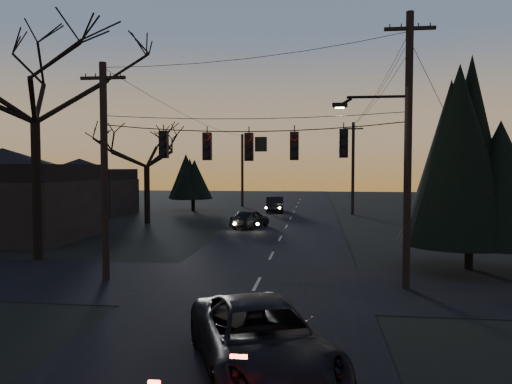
# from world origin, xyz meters

# --- Properties ---
(main_road) EXTENTS (8.00, 120.00, 0.02)m
(main_road) POSITION_xyz_m (0.00, 20.00, 0.01)
(main_road) COLOR black
(main_road) RESTS_ON ground
(cross_road) EXTENTS (60.00, 7.00, 0.02)m
(cross_road) POSITION_xyz_m (0.00, 10.00, 0.01)
(cross_road) COLOR black
(cross_road) RESTS_ON ground
(utility_pole_right) EXTENTS (5.00, 0.30, 10.00)m
(utility_pole_right) POSITION_xyz_m (5.50, 10.00, 0.00)
(utility_pole_right) COLOR black
(utility_pole_right) RESTS_ON ground
(utility_pole_left) EXTENTS (1.80, 0.30, 8.50)m
(utility_pole_left) POSITION_xyz_m (-6.00, 10.00, 0.00)
(utility_pole_left) COLOR black
(utility_pole_left) RESTS_ON ground
(utility_pole_far_r) EXTENTS (1.80, 0.30, 8.50)m
(utility_pole_far_r) POSITION_xyz_m (5.50, 38.00, 0.00)
(utility_pole_far_r) COLOR black
(utility_pole_far_r) RESTS_ON ground
(utility_pole_far_l) EXTENTS (0.30, 0.30, 8.00)m
(utility_pole_far_l) POSITION_xyz_m (-6.00, 46.00, 0.00)
(utility_pole_far_l) COLOR black
(utility_pole_far_l) RESTS_ON ground
(span_signal_assembly) EXTENTS (11.50, 0.44, 1.55)m
(span_signal_assembly) POSITION_xyz_m (-0.24, 10.00, 5.27)
(span_signal_assembly) COLOR black
(span_signal_assembly) RESTS_ON ground
(bare_tree_left) EXTENTS (9.73, 9.73, 13.10)m
(bare_tree_left) POSITION_xyz_m (-11.02, 13.65, 9.16)
(bare_tree_left) COLOR black
(bare_tree_left) RESTS_ON ground
(evergreen_right) EXTENTS (4.66, 4.66, 8.29)m
(evergreen_right) POSITION_xyz_m (8.84, 13.96, 4.74)
(evergreen_right) COLOR black
(evergreen_right) RESTS_ON ground
(bare_tree_dist) EXTENTS (7.04, 7.04, 8.87)m
(bare_tree_dist) POSITION_xyz_m (-11.00, 29.06, 6.20)
(bare_tree_dist) COLOR black
(bare_tree_dist) RESTS_ON ground
(evergreen_dist) EXTENTS (3.80, 3.80, 5.40)m
(evergreen_dist) POSITION_xyz_m (-10.18, 40.40, 3.29)
(evergreen_dist) COLOR black
(evergreen_dist) RESTS_ON ground
(house_left_near) EXTENTS (10.00, 8.00, 5.60)m
(house_left_near) POSITION_xyz_m (-17.00, 20.00, 2.80)
(house_left_near) COLOR black
(house_left_near) RESTS_ON ground
(house_left_far) EXTENTS (9.00, 7.00, 5.20)m
(house_left_far) POSITION_xyz_m (-20.00, 36.00, 2.60)
(house_left_far) COLOR black
(house_left_far) RESTS_ON ground
(suv_near) EXTENTS (4.32, 6.06, 1.53)m
(suv_near) POSITION_xyz_m (1.08, 1.87, 0.77)
(suv_near) COLOR black
(suv_near) RESTS_ON ground
(sedan_oncoming_a) EXTENTS (2.76, 4.30, 1.36)m
(sedan_oncoming_a) POSITION_xyz_m (-2.57, 27.00, 0.68)
(sedan_oncoming_a) COLOR black
(sedan_oncoming_a) RESTS_ON ground
(sedan_oncoming_b) EXTENTS (1.97, 4.76, 1.53)m
(sedan_oncoming_b) POSITION_xyz_m (-1.83, 39.75, 0.77)
(sedan_oncoming_b) COLOR black
(sedan_oncoming_b) RESTS_ON ground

